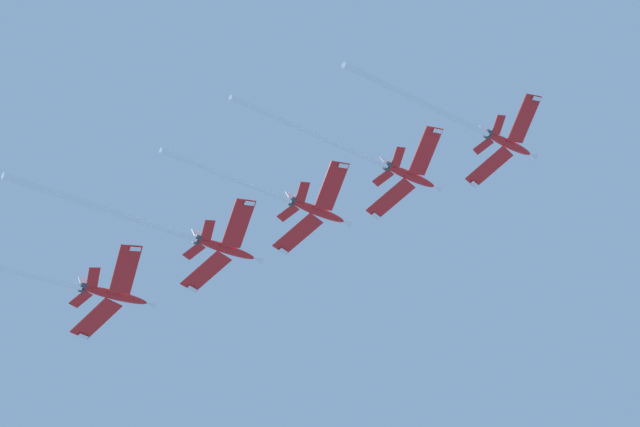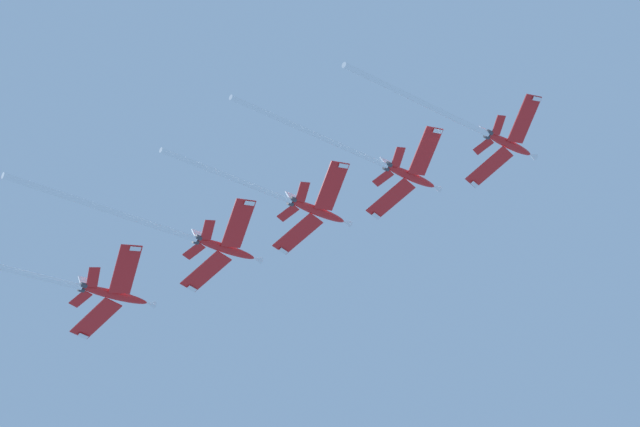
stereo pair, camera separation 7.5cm
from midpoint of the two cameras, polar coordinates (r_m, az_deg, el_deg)
name	(u,v)px [view 1 (the left image)]	position (r m, az deg, el deg)	size (l,w,h in m)	color
jet_lead	(474,127)	(161.35, 9.53, 5.30)	(38.87, 25.08, 22.03)	red
jet_second	(379,162)	(156.75, 3.67, 3.19)	(37.95, 25.35, 21.44)	red
jet_third	(292,201)	(153.96, -1.72, 0.76)	(32.08, 22.47, 17.45)	red
jet_fourth	(179,234)	(150.56, -8.72, -1.24)	(38.25, 25.70, 21.02)	red
jet_fifth	(73,285)	(151.15, -15.04, -4.31)	(34.62, 23.07, 19.27)	red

